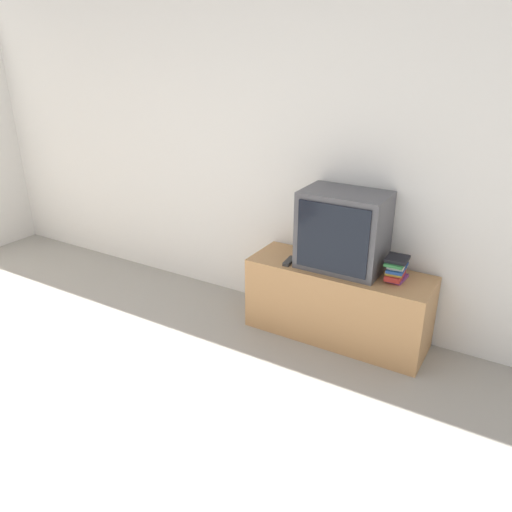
{
  "coord_description": "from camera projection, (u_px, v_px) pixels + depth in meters",
  "views": [
    {
      "loc": [
        2.0,
        -0.34,
        2.04
      ],
      "look_at": [
        0.45,
        2.25,
        0.75
      ],
      "focal_mm": 35.0,
      "sensor_mm": 36.0,
      "label": 1
    }
  ],
  "objects": [
    {
      "name": "book_stack",
      "position": [
        396.0,
        268.0,
        3.37
      ],
      "size": [
        0.15,
        0.23,
        0.16
      ],
      "color": "#7A3884",
      "rests_on": "tv_stand"
    },
    {
      "name": "wall_back",
      "position": [
        258.0,
        147.0,
        3.9
      ],
      "size": [
        9.0,
        0.06,
        2.6
      ],
      "color": "white",
      "rests_on": "ground_plane"
    },
    {
      "name": "remote_on_stand",
      "position": [
        289.0,
        261.0,
        3.66
      ],
      "size": [
        0.07,
        0.16,
        0.02
      ],
      "rotation": [
        0.0,
        0.0,
        0.11
      ],
      "color": "#2D2D2D",
      "rests_on": "tv_stand"
    },
    {
      "name": "tv_stand",
      "position": [
        337.0,
        303.0,
        3.68
      ],
      "size": [
        1.33,
        0.45,
        0.56
      ],
      "color": "tan",
      "rests_on": "ground_plane"
    },
    {
      "name": "television",
      "position": [
        343.0,
        231.0,
        3.49
      ],
      "size": [
        0.59,
        0.4,
        0.56
      ],
      "color": "#4C4C51",
      "rests_on": "tv_stand"
    }
  ]
}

